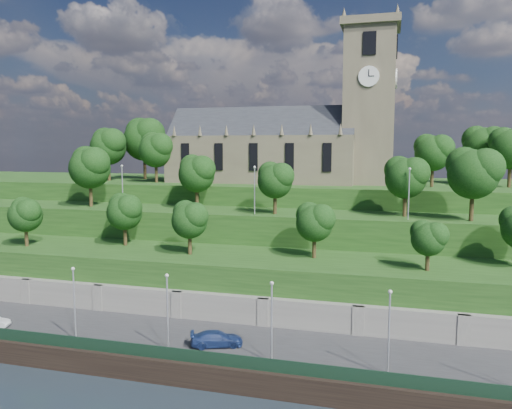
% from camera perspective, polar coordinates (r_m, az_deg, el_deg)
% --- Properties ---
extents(ground, '(320.00, 320.00, 0.00)m').
position_cam_1_polar(ground, '(47.62, -8.98, -19.76)').
color(ground, black).
rests_on(ground, ground).
extents(promenade, '(160.00, 12.00, 2.00)m').
position_cam_1_polar(promenade, '(52.23, -6.20, -16.05)').
color(promenade, '#2D2D30').
rests_on(promenade, ground).
extents(quay_wall, '(160.00, 0.50, 2.20)m').
position_cam_1_polar(quay_wall, '(47.10, -9.03, -18.58)').
color(quay_wall, black).
rests_on(quay_wall, ground).
extents(fence, '(160.00, 0.10, 1.20)m').
position_cam_1_polar(fence, '(47.03, -8.72, -16.62)').
color(fence, '#163220').
rests_on(fence, promenade).
extents(retaining_wall, '(160.00, 2.10, 5.00)m').
position_cam_1_polar(retaining_wall, '(56.94, -3.98, -12.47)').
color(retaining_wall, slate).
rests_on(retaining_wall, ground).
extents(embankment_lower, '(160.00, 12.00, 8.00)m').
position_cam_1_polar(embankment_lower, '(61.95, -2.14, -9.43)').
color(embankment_lower, '#1D4216').
rests_on(embankment_lower, ground).
extents(embankment_upper, '(160.00, 10.00, 12.00)m').
position_cam_1_polar(embankment_upper, '(71.73, 0.48, -5.56)').
color(embankment_upper, '#1D4216').
rests_on(embankment_upper, ground).
extents(hilltop, '(160.00, 32.00, 15.00)m').
position_cam_1_polar(hilltop, '(91.61, 3.81, -1.97)').
color(hilltop, '#1D4216').
rests_on(hilltop, ground).
extents(church, '(38.60, 12.35, 27.60)m').
position_cam_1_polar(church, '(86.53, 3.88, 7.51)').
color(church, brown).
rests_on(church, hilltop).
extents(trees_lower, '(65.23, 8.54, 7.03)m').
position_cam_1_polar(trees_lower, '(60.33, -1.82, -1.62)').
color(trees_lower, '#332713').
rests_on(trees_lower, embankment_lower).
extents(trees_upper, '(60.92, 8.75, 9.29)m').
position_cam_1_polar(trees_upper, '(68.94, 1.78, 3.85)').
color(trees_upper, '#332713').
rests_on(trees_upper, embankment_upper).
extents(trees_hilltop, '(73.99, 16.12, 11.75)m').
position_cam_1_polar(trees_hilltop, '(86.71, 0.92, 7.01)').
color(trees_hilltop, '#332713').
rests_on(trees_hilltop, hilltop).
extents(lamp_posts_promenade, '(60.36, 0.36, 7.42)m').
position_cam_1_polar(lamp_posts_promenade, '(48.14, -10.09, -11.38)').
color(lamp_posts_promenade, '#B2B2B7').
rests_on(lamp_posts_promenade, promenade).
extents(lamp_posts_upper, '(40.36, 0.36, 6.56)m').
position_cam_1_polar(lamp_posts_upper, '(67.44, -0.16, 2.14)').
color(lamp_posts_upper, '#B2B2B7').
rests_on(lamp_posts_upper, embankment_upper).
extents(car_right, '(5.42, 3.74, 1.46)m').
position_cam_1_polar(car_right, '(49.83, -4.52, -15.04)').
color(car_right, navy).
rests_on(car_right, promenade).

